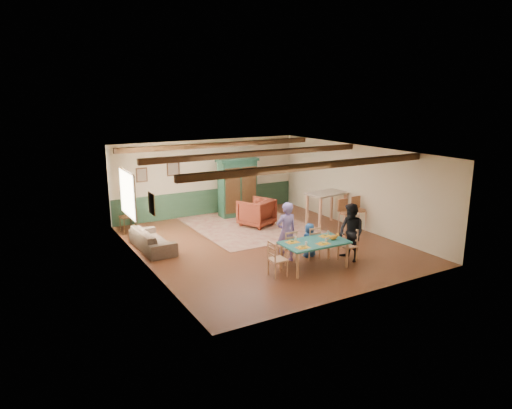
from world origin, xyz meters
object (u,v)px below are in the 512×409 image
cat (333,237)px  end_table (128,224)px  counter_table (326,209)px  dining_chair_end_right (348,245)px  dining_chair_far_right (311,242)px  dining_chair_far_left (287,246)px  armoire (237,187)px  bar_stool_right (359,214)px  armchair (256,212)px  sofa (152,240)px  bar_stool_left (346,217)px  person_woman (351,233)px  dining_chair_end_left (278,259)px  person_child (309,240)px  table_lamp (127,209)px  dining_table (314,255)px  person_man (286,232)px

cat → end_table: cat is taller
counter_table → dining_chair_end_right: bearing=-118.8°
dining_chair_far_right → dining_chair_far_left: bearing=-0.0°
armoire → bar_stool_right: armoire is taller
dining_chair_far_left → bar_stool_right: bearing=-160.0°
dining_chair_end_right → armchair: armchair is taller
sofa → bar_stool_left: (5.67, -1.58, 0.26)m
person_woman → end_table: size_ratio=2.92×
cat → dining_chair_far_right: bearing=100.4°
dining_chair_end_left → armoire: (1.77, 5.47, 0.59)m
dining_chair_far_right → armchair: bearing=-93.1°
dining_chair_far_right → end_table: dining_chair_far_right is taller
person_child → sofa: bearing=-36.6°
cat → bar_stool_right: size_ratio=0.30×
dining_chair_end_right → bar_stool_right: bearing=133.2°
dining_chair_end_right → bar_stool_left: (1.53, 1.86, 0.10)m
dining_chair_far_left → person_woman: (1.51, -0.70, 0.32)m
dining_chair_far_right → person_woman: (0.77, -0.68, 0.32)m
dining_chair_end_right → person_child: 1.01m
counter_table → table_lamp: bearing=157.2°
dining_chair_end_right → armchair: bearing=-172.8°
armchair → bar_stool_right: (2.52, -2.15, 0.10)m
dining_chair_end_left → cat: bearing=-93.4°
armoire → bar_stool_right: size_ratio=1.87×
counter_table → bar_stool_right: counter_table is taller
cat → bar_stool_left: bar_stool_left is taller
dining_table → armchair: 4.07m
dining_chair_end_left → armchair: size_ratio=0.88×
dining_chair_far_left → table_lamp: size_ratio=1.84×
dining_chair_far_right → dining_chair_end_left: 1.58m
dining_chair_far_right → bar_stool_right: bar_stool_right is taller
person_man → sofa: person_man is taller
table_lamp → counter_table: bearing=-22.8°
sofa → person_man: bearing=-136.5°
cat → counter_table: size_ratio=0.25×
person_woman → dining_chair_end_right: bearing=-90.0°
person_man → bar_stool_left: 3.15m
bar_stool_right → armoire: bearing=121.1°
armoire → table_lamp: (-3.96, -0.07, -0.27)m
dining_chair_far_right → bar_stool_right: size_ratio=0.79×
person_woman → counter_table: bearing=153.9°
sofa → bar_stool_left: size_ratio=1.79×
end_table → person_man: bearing=-58.2°
table_lamp → person_man: bearing=-58.2°
dining_chair_far_left → dining_chair_end_left: (-0.71, -0.65, 0.00)m
counter_table → bar_stool_left: size_ratio=1.23×
dining_chair_far_left → bar_stool_right: size_ratio=0.79×
person_man → bar_stool_left: (2.94, 1.09, -0.25)m
dining_table → bar_stool_right: bar_stool_right is taller
person_man → sofa: (-2.73, 2.67, -0.51)m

